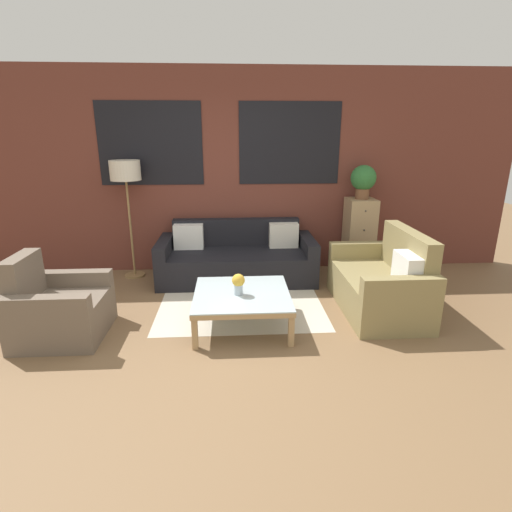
{
  "coord_description": "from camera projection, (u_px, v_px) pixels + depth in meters",
  "views": [
    {
      "loc": [
        0.14,
        -3.28,
        1.96
      ],
      "look_at": [
        0.41,
        1.21,
        0.55
      ],
      "focal_mm": 28.0,
      "sensor_mm": 36.0,
      "label": 1
    }
  ],
  "objects": [
    {
      "name": "wall_back_brick",
      "position": [
        222.0,
        173.0,
        5.61
      ],
      "size": [
        8.4,
        0.09,
        2.8
      ],
      "color": "brown",
      "rests_on": "ground_plane"
    },
    {
      "name": "coffee_table",
      "position": [
        242.0,
        297.0,
        4.12
      ],
      "size": [
        0.98,
        0.98,
        0.37
      ],
      "color": "silver",
      "rests_on": "ground_plane"
    },
    {
      "name": "armchair_corner",
      "position": [
        59.0,
        310.0,
        3.94
      ],
      "size": [
        0.8,
        0.82,
        0.84
      ],
      "color": "#6B5B4C",
      "rests_on": "ground_plane"
    },
    {
      "name": "rug",
      "position": [
        241.0,
        301.0,
        4.83
      ],
      "size": [
        1.9,
        1.72,
        0.0
      ],
      "color": "beige",
      "rests_on": "ground_plane"
    },
    {
      "name": "couch_dark",
      "position": [
        237.0,
        259.0,
        5.49
      ],
      "size": [
        2.1,
        0.88,
        0.78
      ],
      "color": "black",
      "rests_on": "ground_plane"
    },
    {
      "name": "flower_vase",
      "position": [
        238.0,
        283.0,
        4.03
      ],
      "size": [
        0.13,
        0.13,
        0.22
      ],
      "color": "#ADBCC6",
      "rests_on": "coffee_table"
    },
    {
      "name": "ground_plane",
      "position": [
        220.0,
        352.0,
        3.7
      ],
      "size": [
        16.0,
        16.0,
        0.0
      ],
      "primitive_type": "plane",
      "color": "brown"
    },
    {
      "name": "potted_plant",
      "position": [
        363.0,
        180.0,
        5.48
      ],
      "size": [
        0.35,
        0.35,
        0.46
      ],
      "color": "brown",
      "rests_on": "drawer_cabinet"
    },
    {
      "name": "settee_vintage",
      "position": [
        382.0,
        284.0,
        4.51
      ],
      "size": [
        0.8,
        1.41,
        0.92
      ],
      "color": "olive",
      "rests_on": "ground_plane"
    },
    {
      "name": "floor_lamp",
      "position": [
        126.0,
        176.0,
        5.26
      ],
      "size": [
        0.4,
        0.4,
        1.6
      ],
      "color": "olive",
      "rests_on": "ground_plane"
    },
    {
      "name": "drawer_cabinet",
      "position": [
        359.0,
        236.0,
        5.71
      ],
      "size": [
        0.39,
        0.42,
        1.06
      ],
      "color": "tan",
      "rests_on": "ground_plane"
    }
  ]
}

